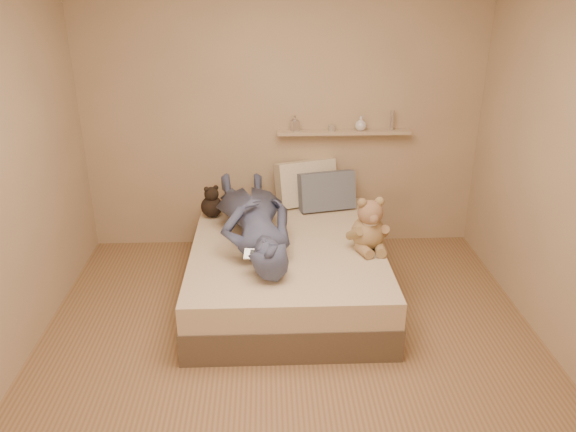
{
  "coord_description": "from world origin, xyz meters",
  "views": [
    {
      "loc": [
        -0.14,
        -3.07,
        2.4
      ],
      "look_at": [
        0.0,
        0.65,
        0.8
      ],
      "focal_mm": 35.0,
      "sensor_mm": 36.0,
      "label": 1
    }
  ],
  "objects_px": {
    "game_console": "(257,254)",
    "pillow_grey": "(327,191)",
    "teddy_bear": "(369,228)",
    "person": "(253,217)",
    "bed": "(287,268)",
    "dark_plush": "(212,203)",
    "wall_shelf": "(344,132)",
    "pillow_cream": "(306,183)"
  },
  "relations": [
    {
      "from": "game_console",
      "to": "pillow_grey",
      "type": "relative_size",
      "value": 0.38
    },
    {
      "from": "teddy_bear",
      "to": "person",
      "type": "height_order",
      "value": "teddy_bear"
    },
    {
      "from": "bed",
      "to": "dark_plush",
      "type": "relative_size",
      "value": 6.55
    },
    {
      "from": "game_console",
      "to": "person",
      "type": "height_order",
      "value": "person"
    },
    {
      "from": "teddy_bear",
      "to": "bed",
      "type": "bearing_deg",
      "value": 167.81
    },
    {
      "from": "wall_shelf",
      "to": "pillow_grey",
      "type": "bearing_deg",
      "value": -126.89
    },
    {
      "from": "bed",
      "to": "game_console",
      "type": "height_order",
      "value": "game_console"
    },
    {
      "from": "bed",
      "to": "wall_shelf",
      "type": "bearing_deg",
      "value": 58.82
    },
    {
      "from": "game_console",
      "to": "wall_shelf",
      "type": "bearing_deg",
      "value": 61.35
    },
    {
      "from": "person",
      "to": "teddy_bear",
      "type": "bearing_deg",
      "value": 156.87
    },
    {
      "from": "bed",
      "to": "pillow_grey",
      "type": "height_order",
      "value": "pillow_grey"
    },
    {
      "from": "bed",
      "to": "pillow_cream",
      "type": "bearing_deg",
      "value": 75.83
    },
    {
      "from": "dark_plush",
      "to": "pillow_cream",
      "type": "xyz_separation_m",
      "value": [
        0.84,
        0.29,
        0.08
      ]
    },
    {
      "from": "game_console",
      "to": "dark_plush",
      "type": "relative_size",
      "value": 0.66
    },
    {
      "from": "wall_shelf",
      "to": "pillow_cream",
      "type": "bearing_deg",
      "value": -166.94
    },
    {
      "from": "pillow_cream",
      "to": "person",
      "type": "xyz_separation_m",
      "value": [
        -0.47,
        -0.75,
        -0.01
      ]
    },
    {
      "from": "teddy_bear",
      "to": "game_console",
      "type": "bearing_deg",
      "value": -156.2
    },
    {
      "from": "bed",
      "to": "wall_shelf",
      "type": "relative_size",
      "value": 1.58
    },
    {
      "from": "bed",
      "to": "person",
      "type": "relative_size",
      "value": 1.21
    },
    {
      "from": "dark_plush",
      "to": "wall_shelf",
      "type": "relative_size",
      "value": 0.24
    },
    {
      "from": "teddy_bear",
      "to": "pillow_cream",
      "type": "bearing_deg",
      "value": 113.31
    },
    {
      "from": "teddy_bear",
      "to": "pillow_grey",
      "type": "height_order",
      "value": "teddy_bear"
    },
    {
      "from": "pillow_cream",
      "to": "person",
      "type": "distance_m",
      "value": 0.89
    },
    {
      "from": "teddy_bear",
      "to": "person",
      "type": "xyz_separation_m",
      "value": [
        -0.89,
        0.21,
        0.01
      ]
    },
    {
      "from": "pillow_cream",
      "to": "wall_shelf",
      "type": "height_order",
      "value": "wall_shelf"
    },
    {
      "from": "game_console",
      "to": "pillow_grey",
      "type": "xyz_separation_m",
      "value": [
        0.61,
        1.2,
        0.01
      ]
    },
    {
      "from": "teddy_bear",
      "to": "dark_plush",
      "type": "bearing_deg",
      "value": 151.65
    },
    {
      "from": "bed",
      "to": "pillow_grey",
      "type": "xyz_separation_m",
      "value": [
        0.39,
        0.69,
        0.4
      ]
    },
    {
      "from": "pillow_cream",
      "to": "wall_shelf",
      "type": "bearing_deg",
      "value": 13.06
    },
    {
      "from": "game_console",
      "to": "person",
      "type": "relative_size",
      "value": 0.12
    },
    {
      "from": "game_console",
      "to": "dark_plush",
      "type": "distance_m",
      "value": 1.13
    },
    {
      "from": "dark_plush",
      "to": "person",
      "type": "distance_m",
      "value": 0.6
    },
    {
      "from": "teddy_bear",
      "to": "pillow_grey",
      "type": "bearing_deg",
      "value": 106.19
    },
    {
      "from": "dark_plush",
      "to": "person",
      "type": "height_order",
      "value": "person"
    },
    {
      "from": "game_console",
      "to": "pillow_grey",
      "type": "height_order",
      "value": "pillow_grey"
    },
    {
      "from": "teddy_bear",
      "to": "person",
      "type": "bearing_deg",
      "value": 166.58
    },
    {
      "from": "pillow_cream",
      "to": "teddy_bear",
      "type": "bearing_deg",
      "value": -66.69
    },
    {
      "from": "game_console",
      "to": "teddy_bear",
      "type": "height_order",
      "value": "teddy_bear"
    },
    {
      "from": "dark_plush",
      "to": "game_console",
      "type": "bearing_deg",
      "value": -68.89
    },
    {
      "from": "person",
      "to": "wall_shelf",
      "type": "bearing_deg",
      "value": -143.92
    },
    {
      "from": "bed",
      "to": "game_console",
      "type": "bearing_deg",
      "value": -113.83
    },
    {
      "from": "bed",
      "to": "person",
      "type": "bearing_deg",
      "value": 163.67
    }
  ]
}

